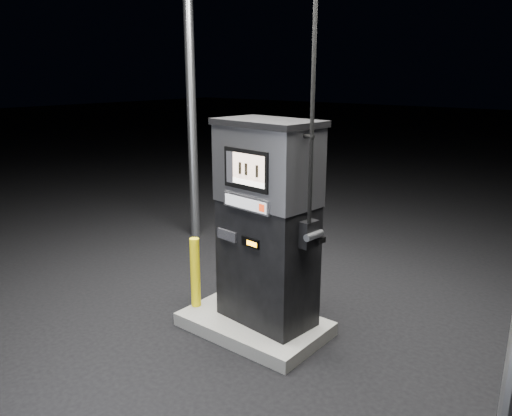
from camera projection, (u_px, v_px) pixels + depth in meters
The scene contains 5 objects.
ground at pixel (254, 330), 5.70m from camera, with size 80.00×80.00×0.00m, color black.
pump_island at pixel (254, 324), 5.68m from camera, with size 1.60×1.00×0.15m, color slate.
fuel_dispenser at pixel (267, 222), 5.35m from camera, with size 1.26×0.77×4.63m.
bollard_left at pixel (195, 273), 5.86m from camera, with size 0.11×0.11×0.84m, color yellow.
bollard_right at pixel (297, 296), 5.26m from camera, with size 0.11×0.11×0.84m, color yellow.
Camera 1 is at (3.25, -3.98, 2.84)m, focal length 35.00 mm.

